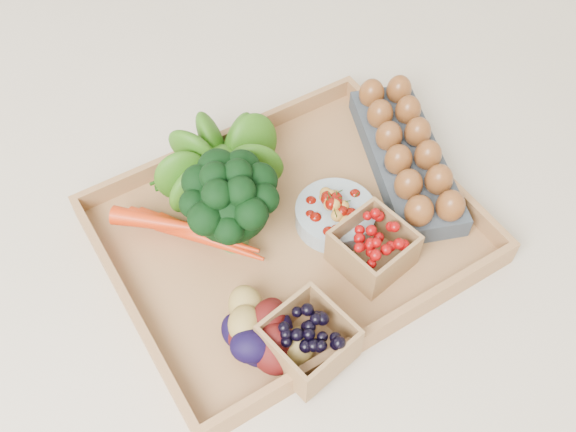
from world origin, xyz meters
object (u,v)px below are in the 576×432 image
tray (288,236)px  egg_carton (405,159)px  broccoli (232,219)px  cherry_bowl (335,215)px

tray → egg_carton: egg_carton is taller
broccoli → cherry_bowl: 0.17m
tray → egg_carton: bearing=3.3°
broccoli → egg_carton: broccoli is taller
cherry_bowl → egg_carton: size_ratio=0.40×
tray → cherry_bowl: size_ratio=4.26×
broccoli → cherry_bowl: broccoli is taller
broccoli → cherry_bowl: (0.16, -0.05, -0.04)m
cherry_bowl → broccoli: bearing=161.8°
tray → cherry_bowl: (0.08, -0.02, 0.02)m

